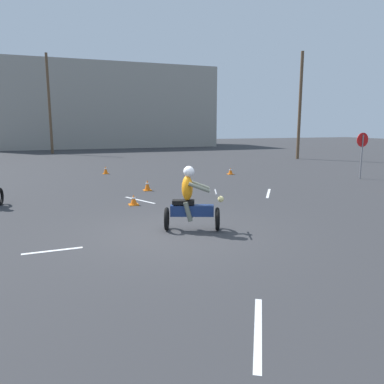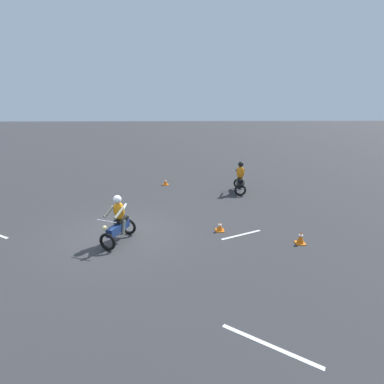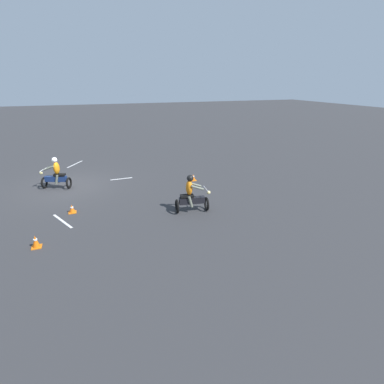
{
  "view_description": "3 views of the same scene",
  "coord_description": "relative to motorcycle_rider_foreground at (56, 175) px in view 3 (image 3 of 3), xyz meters",
  "views": [
    {
      "loc": [
        -2.66,
        -8.65,
        2.66
      ],
      "look_at": [
        0.55,
        0.07,
        1.0
      ],
      "focal_mm": 35.0,
      "sensor_mm": 36.0,
      "label": 1
    },
    {
      "loc": [
        9.99,
        2.31,
        4.69
      ],
      "look_at": [
        -2.27,
        2.68,
        0.9
      ],
      "focal_mm": 28.0,
      "sensor_mm": 36.0,
      "label": 2
    },
    {
      "loc": [
        -1.1,
        16.4,
        5.33
      ],
      "look_at": [
        -5.1,
        5.28,
        0.9
      ],
      "focal_mm": 28.0,
      "sensor_mm": 36.0,
      "label": 3
    }
  ],
  "objects": [
    {
      "name": "ground_plane",
      "position": [
        -0.52,
        -0.09,
        -0.73
      ],
      "size": [
        120.0,
        120.0,
        0.0
      ],
      "primitive_type": "plane",
      "color": "#333335"
    },
    {
      "name": "lane_stripe_nw",
      "position": [
        -0.39,
        4.31,
        -0.72
      ],
      "size": [
        0.82,
        1.58,
        0.01
      ],
      "primitive_type": "cube",
      "rotation": [
        0.0,
        0.0,
        3.58
      ],
      "color": "silver",
      "rests_on": "ground"
    },
    {
      "name": "traffic_cone_mid_left",
      "position": [
        -0.76,
        3.57,
        -0.55
      ],
      "size": [
        0.32,
        0.32,
        0.36
      ],
      "color": "orange",
      "rests_on": "ground"
    },
    {
      "name": "traffic_cone_far_right",
      "position": [
        0.35,
        6.19,
        -0.51
      ],
      "size": [
        0.32,
        0.32,
        0.45
      ],
      "color": "orange",
      "rests_on": "ground"
    },
    {
      "name": "lane_stripe_sw",
      "position": [
        -0.8,
        -4.8,
        -0.72
      ],
      "size": [
        1.01,
        1.62,
        0.01
      ],
      "primitive_type": "cube",
      "rotation": [
        0.0,
        0.0,
        5.75
      ],
      "color": "silver",
      "rests_on": "ground"
    },
    {
      "name": "traffic_cone_near_right",
      "position": [
        -7.13,
        1.2,
        -0.55
      ],
      "size": [
        0.32,
        0.32,
        0.37
      ],
      "color": "orange",
      "rests_on": "ground"
    },
    {
      "name": "motorcycle_rider_background",
      "position": [
        -5.59,
        5.19,
        0.0
      ],
      "size": [
        1.55,
        0.82,
        1.66
      ],
      "rotation": [
        0.0,
        0.0,
        1.44
      ],
      "color": "black",
      "rests_on": "ground"
    },
    {
      "name": "lane_stripe_w",
      "position": [
        -3.34,
        -0.49,
        -0.72
      ],
      "size": [
        1.25,
        0.13,
        0.01
      ],
      "primitive_type": "cube",
      "rotation": [
        0.0,
        0.0,
        4.74
      ],
      "color": "silver",
      "rests_on": "ground"
    },
    {
      "name": "motorcycle_rider_foreground",
      "position": [
        0.0,
        0.0,
        0.0
      ],
      "size": [
        1.55,
        1.08,
        1.66
      ],
      "rotation": [
        0.0,
        0.0,
        4.35
      ],
      "color": "black",
      "rests_on": "ground"
    }
  ]
}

